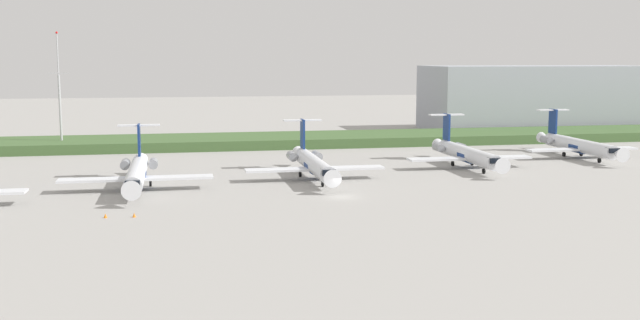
% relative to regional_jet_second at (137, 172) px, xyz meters
% --- Properties ---
extents(ground_plane, '(500.00, 500.00, 0.00)m').
position_rel_regional_jet_second_xyz_m(ground_plane, '(29.40, 17.74, -2.54)').
color(ground_plane, '#9E9B96').
extents(grass_berm, '(320.00, 20.00, 2.13)m').
position_rel_regional_jet_second_xyz_m(grass_berm, '(29.40, 53.17, -1.47)').
color(grass_berm, '#426033').
rests_on(grass_berm, ground).
extents(regional_jet_second, '(22.81, 31.00, 9.00)m').
position_rel_regional_jet_second_xyz_m(regional_jet_second, '(0.00, 0.00, 0.00)').
color(regional_jet_second, silver).
rests_on(regional_jet_second, ground).
extents(regional_jet_third, '(22.81, 31.00, 9.00)m').
position_rel_regional_jet_second_xyz_m(regional_jet_third, '(28.18, 4.60, 0.00)').
color(regional_jet_third, silver).
rests_on(regional_jet_third, ground).
extents(regional_jet_fourth, '(22.81, 31.00, 9.00)m').
position_rel_regional_jet_second_xyz_m(regional_jet_fourth, '(57.99, 12.01, 0.00)').
color(regional_jet_fourth, silver).
rests_on(regional_jet_fourth, ground).
extents(regional_jet_fifth, '(22.81, 31.00, 9.00)m').
position_rel_regional_jet_second_xyz_m(regional_jet_fifth, '(85.01, 20.44, 0.00)').
color(regional_jet_fifth, silver).
rests_on(regional_jet_fifth, ground).
extents(antenna_mast, '(4.40, 0.50, 25.35)m').
position_rel_regional_jet_second_xyz_m(antenna_mast, '(-18.28, 52.44, 7.95)').
color(antenna_mast, '#B2B2B7').
rests_on(antenna_mast, ground).
extents(distant_hangar, '(61.08, 25.00, 17.57)m').
position_rel_regional_jet_second_xyz_m(distant_hangar, '(104.48, 77.21, 6.25)').
color(distant_hangar, '#9EA3AD').
rests_on(distant_hangar, ground).
extents(safety_cone_front_marker, '(0.44, 0.44, 0.55)m').
position_rel_regional_jet_second_xyz_m(safety_cone_front_marker, '(-2.95, -20.66, -2.26)').
color(safety_cone_front_marker, orange).
rests_on(safety_cone_front_marker, ground).
extents(safety_cone_mid_marker, '(0.44, 0.44, 0.55)m').
position_rel_regional_jet_second_xyz_m(safety_cone_mid_marker, '(0.57, -20.93, -2.26)').
color(safety_cone_mid_marker, orange).
rests_on(safety_cone_mid_marker, ground).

